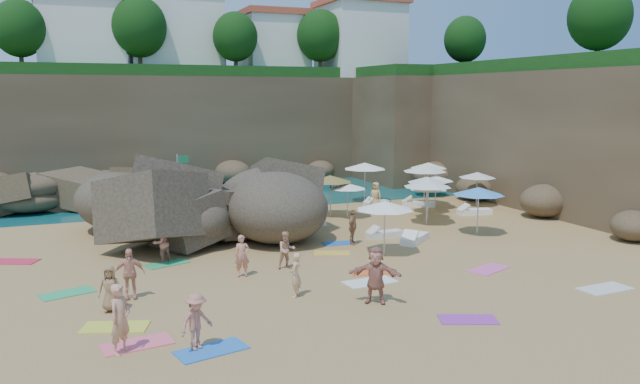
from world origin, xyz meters
name	(u,v)px	position (x,y,z in m)	size (l,w,h in m)	color
ground	(303,250)	(0.00, 0.00, 0.00)	(120.00, 120.00, 0.00)	tan
seawater	(185,171)	(0.00, 30.00, 0.00)	(120.00, 120.00, 0.00)	#0C4751
cliff_back	(219,128)	(2.00, 25.00, 4.00)	(44.00, 8.00, 8.00)	brown
cliff_right	(533,136)	(19.00, 8.00, 4.00)	(8.00, 30.00, 8.00)	brown
cliff_corner	(413,127)	(17.00, 20.00, 4.00)	(10.00, 12.00, 8.00)	brown
rock_promontory	(42,206)	(-11.00, 16.00, 0.00)	(12.00, 7.00, 2.00)	brown
clifftop_buildings	(226,37)	(2.96, 25.79, 11.24)	(28.48, 9.48, 7.00)	white
clifftop_trees	(271,30)	(4.78, 19.52, 11.26)	(35.60, 23.82, 4.40)	#11380F
rock_outcrop	(210,233)	(-3.09, 4.75, 0.00)	(8.79, 6.59, 3.52)	brown
flag_pole	(180,177)	(-3.73, 9.15, 2.23)	(0.67, 0.25, 3.50)	silver
parasol_0	(365,166)	(7.75, 9.88, 2.29)	(2.64, 2.64, 2.50)	silver
parasol_1	(427,180)	(9.48, 5.40, 1.92)	(2.21, 2.21, 2.09)	silver
parasol_2	(429,165)	(12.57, 10.27, 2.08)	(2.40, 2.40, 2.27)	silver
parasol_3	(436,178)	(10.70, 6.39, 1.81)	(2.09, 2.09, 1.97)	silver
parasol_4	(428,187)	(8.64, 3.87, 1.75)	(2.02, 2.02, 1.91)	silver
parasol_5	(348,186)	(4.72, 5.76, 1.77)	(2.04, 2.04, 1.92)	silver
parasol_6	(330,179)	(4.01, 6.50, 2.11)	(2.43, 2.43, 2.30)	silver
parasol_7	(425,168)	(10.59, 7.48, 2.29)	(2.63, 2.63, 2.49)	silver
parasol_8	(477,175)	(13.40, 6.09, 1.91)	(2.20, 2.20, 2.08)	silver
parasol_9	(385,205)	(2.93, -2.00, 2.11)	(2.43, 2.43, 2.29)	silver
parasol_10	(479,191)	(8.83, -0.33, 2.13)	(2.45, 2.45, 2.32)	silver
parasol_11	(427,183)	(7.85, 2.69, 2.15)	(2.48, 2.48, 2.35)	silver
lounger_0	(311,223)	(2.13, 4.59, 0.12)	(1.56, 0.52, 0.24)	white
lounger_1	(419,204)	(10.16, 7.34, 0.16)	(1.99, 0.66, 0.31)	white
lounger_2	(376,203)	(7.95, 8.62, 0.13)	(1.73, 0.58, 0.27)	silver
lounger_3	(384,234)	(4.45, 0.88, 0.14)	(1.81, 0.60, 0.28)	white
lounger_4	(474,212)	(11.78, 4.01, 0.15)	(1.93, 0.64, 0.30)	white
lounger_5	(415,239)	(5.28, -0.53, 0.16)	(2.03, 0.68, 0.32)	white
towel_0	(211,350)	(-5.98, -9.21, 0.02)	(1.86, 0.93, 0.03)	blue
towel_1	(137,344)	(-7.76, -8.07, 0.02)	(1.85, 0.93, 0.03)	#FF6378
towel_3	(67,293)	(-9.53, -2.67, 0.02)	(1.74, 0.87, 0.03)	#2FA661
towel_4	(115,327)	(-8.22, -6.53, 0.02)	(1.86, 0.93, 0.03)	yellow
towel_5	(370,282)	(0.62, -5.32, 0.02)	(1.87, 0.94, 0.03)	white
towel_6	(468,319)	(1.67, -9.82, 0.02)	(1.72, 0.86, 0.03)	purple
towel_7	(15,261)	(-11.51, 2.50, 0.02)	(1.78, 0.89, 0.03)	#D82645
towel_8	(340,243)	(1.98, 0.50, 0.01)	(1.53, 0.76, 0.03)	blue
towel_9	(489,269)	(5.61, -5.54, 0.02)	(1.77, 0.88, 0.03)	#EB5BAF
towel_10	(371,272)	(1.23, -4.20, 0.01)	(1.58, 0.79, 0.03)	orange
towel_11	(167,264)	(-5.85, -0.13, 0.02)	(1.72, 0.86, 0.03)	#2EA35F
towel_12	(332,253)	(0.95, -1.01, 0.01)	(1.53, 0.77, 0.03)	yellow
towel_13	(605,289)	(7.87, -9.07, 0.02)	(1.88, 0.94, 0.03)	silver
person_stand_0	(120,319)	(-8.19, -8.51, 0.94)	(0.69, 0.45, 1.88)	tan
person_stand_1	(161,242)	(-5.98, 0.23, 0.82)	(0.80, 0.62, 1.64)	#B46E5A
person_stand_2	(307,192)	(3.77, 9.52, 0.95)	(1.23, 0.51, 1.91)	#F6A68C
person_stand_3	(353,227)	(2.44, 0.13, 0.81)	(0.95, 0.39, 1.61)	#A37651
person_stand_4	(376,196)	(7.27, 7.42, 0.81)	(0.80, 0.43, 1.63)	tan
person_stand_5	(211,201)	(-2.04, 9.21, 0.79)	(1.47, 0.42, 1.59)	tan
person_stand_6	(296,275)	(-2.40, -5.83, 0.75)	(0.55, 0.36, 1.50)	#E2B180
person_lie_0	(197,343)	(-6.32, -9.03, 0.20)	(0.98, 1.52, 0.41)	#C37361
person_lie_1	(130,293)	(-7.58, -4.02, 0.20)	(0.98, 1.67, 0.41)	#E49C81
person_lie_2	(111,306)	(-8.25, -5.07, 0.19)	(0.70, 1.43, 0.38)	#8E6947
person_lie_3	(375,296)	(-0.23, -7.42, 0.24)	(1.70, 1.84, 0.49)	tan
person_lie_4	(242,272)	(-3.47, -2.92, 0.18)	(0.56, 1.54, 0.37)	tan
person_lie_5	(287,262)	(-1.61, -2.53, 0.27)	(0.70, 1.43, 0.54)	tan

